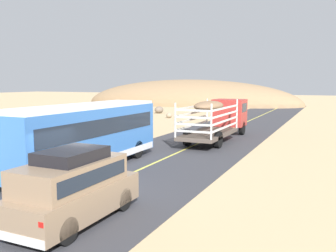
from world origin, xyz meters
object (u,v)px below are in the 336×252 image
object	(u,v)px
bus	(85,134)
boulder_mid_field	(169,115)
livestock_truck	(222,115)
boulder_far_horizon	(159,110)
suv_near	(73,186)

from	to	relation	value
bus	boulder_mid_field	size ratio (longest dim) A/B	12.31
livestock_truck	bus	world-z (taller)	bus
boulder_mid_field	boulder_far_horizon	xyz separation A→B (m)	(-4.12, 5.57, 0.16)
boulder_mid_field	bus	bearing A→B (deg)	-74.58
boulder_far_horizon	boulder_mid_field	bearing A→B (deg)	-53.52
bus	boulder_far_horizon	size ratio (longest dim) A/B	6.83
livestock_truck	boulder_far_horizon	distance (m)	23.37
bus	boulder_far_horizon	world-z (taller)	bus
bus	boulder_mid_field	bearing A→B (deg)	105.42
bus	boulder_far_horizon	xyz separation A→B (m)	(-11.15, 31.08, -1.26)
suv_near	livestock_truck	xyz separation A→B (m)	(-0.76, 18.64, 0.64)
bus	boulder_mid_field	world-z (taller)	bus
livestock_truck	bus	size ratio (longest dim) A/B	0.97
suv_near	boulder_far_horizon	distance (m)	39.97
suv_near	boulder_mid_field	size ratio (longest dim) A/B	5.69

